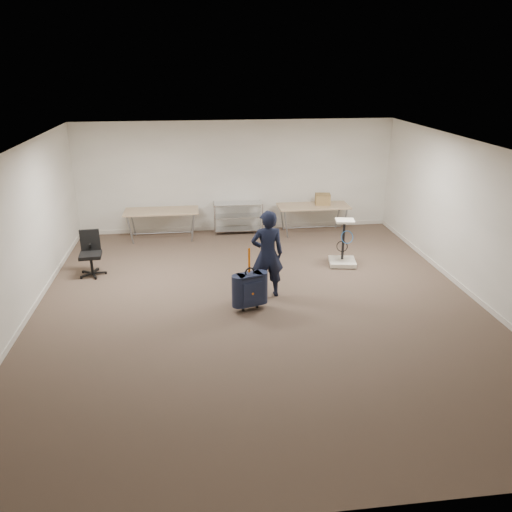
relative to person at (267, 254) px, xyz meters
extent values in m
plane|color=#46342A|center=(-0.20, -0.40, -0.83)|extent=(9.00, 9.00, 0.00)
plane|color=beige|center=(-0.20, 4.10, 0.57)|extent=(8.00, 0.00, 8.00)
plane|color=beige|center=(-0.20, -4.90, 0.57)|extent=(8.00, 0.00, 8.00)
plane|color=beige|center=(-4.20, -0.40, 0.57)|extent=(0.00, 9.00, 9.00)
plane|color=beige|center=(3.80, -0.40, 0.57)|extent=(0.00, 9.00, 9.00)
plane|color=white|center=(-0.20, -0.40, 1.97)|extent=(8.00, 8.00, 0.00)
cube|color=silver|center=(-0.20, 4.09, -0.78)|extent=(8.00, 0.02, 0.10)
cube|color=silver|center=(-4.19, -0.40, -0.78)|extent=(0.02, 9.00, 0.10)
cube|color=silver|center=(3.79, -0.40, -0.78)|extent=(0.02, 9.00, 0.10)
cube|color=tan|center=(-2.10, 3.55, -0.12)|extent=(1.80, 0.75, 0.03)
cylinder|color=gray|center=(-2.10, 3.55, -0.68)|extent=(1.50, 0.02, 0.02)
cylinder|color=gray|center=(-2.85, 3.25, -0.48)|extent=(0.13, 0.04, 0.69)
cylinder|color=gray|center=(-1.35, 3.25, -0.48)|extent=(0.13, 0.04, 0.69)
cylinder|color=gray|center=(-2.85, 3.85, -0.48)|extent=(0.13, 0.04, 0.69)
cylinder|color=gray|center=(-1.35, 3.85, -0.48)|extent=(0.13, 0.04, 0.69)
cube|color=tan|center=(1.70, 3.55, -0.12)|extent=(1.80, 0.75, 0.03)
cylinder|color=gray|center=(1.70, 3.55, -0.68)|extent=(1.50, 0.02, 0.02)
cylinder|color=gray|center=(0.95, 3.25, -0.48)|extent=(0.13, 0.04, 0.69)
cylinder|color=gray|center=(2.45, 3.25, -0.48)|extent=(0.13, 0.04, 0.69)
cylinder|color=gray|center=(0.95, 3.85, -0.48)|extent=(0.13, 0.04, 0.69)
cylinder|color=gray|center=(2.45, 3.85, -0.48)|extent=(0.13, 0.04, 0.69)
cylinder|color=silver|center=(-0.80, 3.57, -0.43)|extent=(0.02, 0.02, 0.80)
cylinder|color=silver|center=(0.40, 3.57, -0.43)|extent=(0.02, 0.02, 0.80)
cylinder|color=silver|center=(-0.80, 4.02, -0.43)|extent=(0.02, 0.02, 0.80)
cylinder|color=silver|center=(0.40, 4.02, -0.43)|extent=(0.02, 0.02, 0.80)
cube|color=silver|center=(-0.20, 3.80, -0.73)|extent=(1.20, 0.45, 0.02)
cube|color=silver|center=(-0.20, 3.80, -0.38)|extent=(1.20, 0.45, 0.02)
cube|color=silver|center=(-0.20, 3.80, -0.05)|extent=(1.20, 0.45, 0.01)
imported|color=black|center=(0.00, 0.00, 0.00)|extent=(0.63, 0.43, 1.66)
cube|color=black|center=(-0.38, -0.54, -0.43)|extent=(0.47, 0.35, 0.58)
cube|color=black|center=(-0.39, -0.52, -0.74)|extent=(0.41, 0.27, 0.03)
cylinder|color=black|center=(-0.51, -0.58, -0.79)|extent=(0.05, 0.08, 0.08)
cylinder|color=black|center=(-0.26, -0.51, -0.79)|extent=(0.05, 0.08, 0.08)
torus|color=black|center=(-0.38, -0.54, -0.11)|extent=(0.18, 0.08, 0.18)
cube|color=orange|center=(-0.39, -0.52, 0.10)|extent=(0.04, 0.02, 0.45)
cylinder|color=black|center=(-3.44, 1.40, -0.79)|extent=(0.56, 0.56, 0.08)
cylinder|color=black|center=(-3.44, 1.40, -0.60)|extent=(0.06, 0.06, 0.37)
cube|color=black|center=(-3.44, 1.40, -0.39)|extent=(0.46, 0.46, 0.07)
cube|color=black|center=(-3.45, 1.61, -0.13)|extent=(0.39, 0.09, 0.45)
cube|color=beige|center=(1.84, 1.32, -0.77)|extent=(0.64, 0.64, 0.09)
cylinder|color=black|center=(1.62, 1.09, -0.81)|extent=(0.07, 0.07, 0.04)
cylinder|color=black|center=(1.84, 1.37, -0.28)|extent=(0.06, 0.06, 0.89)
cube|color=beige|center=(1.84, 1.32, 0.17)|extent=(0.44, 0.39, 0.04)
torus|color=blue|center=(1.90, 1.23, -0.17)|extent=(0.30, 0.16, 0.27)
cube|color=olive|center=(1.95, 3.61, 0.04)|extent=(0.40, 0.32, 0.28)
camera|label=1|loc=(-1.25, -8.42, 3.26)|focal=35.00mm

